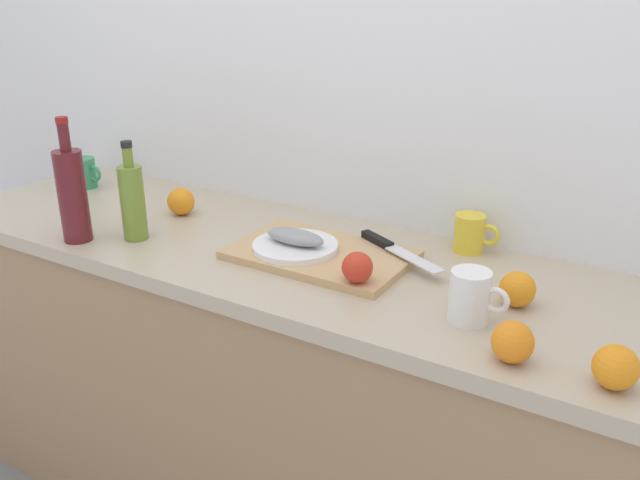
% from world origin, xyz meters
% --- Properties ---
extents(back_wall, '(3.20, 0.05, 2.50)m').
position_xyz_m(back_wall, '(0.00, 0.33, 1.25)').
color(back_wall, white).
rests_on(back_wall, ground_plane).
extents(kitchen_counter, '(2.00, 0.60, 0.90)m').
position_xyz_m(kitchen_counter, '(0.00, 0.00, 0.45)').
color(kitchen_counter, '#9E7A56').
rests_on(kitchen_counter, ground_plane).
extents(cutting_board, '(0.44, 0.27, 0.02)m').
position_xyz_m(cutting_board, '(0.16, -0.00, 0.91)').
color(cutting_board, tan).
rests_on(cutting_board, kitchen_counter).
extents(white_plate, '(0.21, 0.21, 0.01)m').
position_xyz_m(white_plate, '(0.10, -0.02, 0.93)').
color(white_plate, white).
rests_on(white_plate, cutting_board).
extents(fish_fillet, '(0.16, 0.07, 0.04)m').
position_xyz_m(fish_fillet, '(0.10, -0.02, 0.95)').
color(fish_fillet, gray).
rests_on(fish_fillet, white_plate).
extents(chef_knife, '(0.27, 0.16, 0.02)m').
position_xyz_m(chef_knife, '(0.31, 0.09, 0.93)').
color(chef_knife, silver).
rests_on(chef_knife, cutting_board).
extents(tomato_0, '(0.07, 0.07, 0.07)m').
position_xyz_m(tomato_0, '(0.32, -0.11, 0.95)').
color(tomato_0, red).
rests_on(tomato_0, cutting_board).
extents(olive_oil_bottle, '(0.06, 0.06, 0.26)m').
position_xyz_m(olive_oil_bottle, '(-0.33, -0.14, 1.01)').
color(olive_oil_bottle, olive).
rests_on(olive_oil_bottle, kitchen_counter).
extents(wine_bottle, '(0.07, 0.07, 0.33)m').
position_xyz_m(wine_bottle, '(-0.45, -0.23, 1.03)').
color(wine_bottle, '#59191E').
rests_on(wine_bottle, kitchen_counter).
extents(coffee_mug_0, '(0.12, 0.08, 0.11)m').
position_xyz_m(coffee_mug_0, '(0.58, -0.12, 0.96)').
color(coffee_mug_0, white).
rests_on(coffee_mug_0, kitchen_counter).
extents(coffee_mug_1, '(0.12, 0.08, 0.10)m').
position_xyz_m(coffee_mug_1, '(-0.81, 0.11, 0.95)').
color(coffee_mug_1, '#338C59').
rests_on(coffee_mug_1, kitchen_counter).
extents(coffee_mug_2, '(0.12, 0.08, 0.10)m').
position_xyz_m(coffee_mug_2, '(0.46, 0.24, 0.95)').
color(coffee_mug_2, yellow).
rests_on(coffee_mug_2, kitchen_counter).
extents(orange_0, '(0.08, 0.08, 0.08)m').
position_xyz_m(orange_0, '(0.87, -0.21, 0.94)').
color(orange_0, orange).
rests_on(orange_0, kitchen_counter).
extents(orange_1, '(0.08, 0.08, 0.08)m').
position_xyz_m(orange_1, '(0.70, -0.22, 0.94)').
color(orange_1, orange).
rests_on(orange_1, kitchen_counter).
extents(orange_2, '(0.08, 0.08, 0.08)m').
position_xyz_m(orange_2, '(0.65, -0.00, 0.94)').
color(orange_2, orange).
rests_on(orange_2, kitchen_counter).
extents(orange_3, '(0.08, 0.08, 0.08)m').
position_xyz_m(orange_3, '(-0.36, 0.07, 0.94)').
color(orange_3, orange).
rests_on(orange_3, kitchen_counter).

